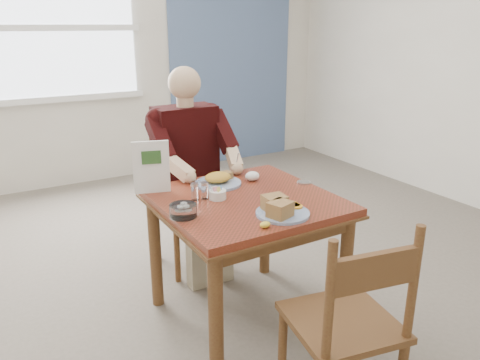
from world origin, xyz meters
TOP-DOWN VIEW (x-y plane):
  - floor at (0.00, 0.00)m, footprint 6.00×6.00m
  - wall_back at (0.00, 3.00)m, footprint 5.50×0.00m
  - accent_panel at (1.60, 2.98)m, footprint 1.60×0.02m
  - lemon_wedge at (-0.12, -0.38)m, footprint 0.06×0.05m
  - napkin at (0.18, 0.22)m, footprint 0.11×0.10m
  - metal_dish at (0.42, 0.03)m, footprint 0.10×0.10m
  - window at (-0.40, 2.97)m, footprint 1.72×0.04m
  - table at (0.00, 0.00)m, footprint 0.92×0.92m
  - chair_far at (0.00, 0.80)m, footprint 0.42×0.42m
  - chair_near at (-0.03, -0.85)m, footprint 0.49×0.49m
  - diner at (0.00, 0.71)m, footprint 0.53×0.56m
  - near_plate at (0.02, -0.29)m, footprint 0.31×0.31m
  - far_plate at (-0.02, 0.27)m, footprint 0.32×0.32m
  - caddy at (-0.14, 0.06)m, footprint 0.09×0.09m
  - shakers at (-0.22, 0.10)m, footprint 0.10×0.06m
  - creamer at (-0.40, -0.07)m, footprint 0.18×0.18m
  - menu at (-0.40, 0.33)m, footprint 0.19×0.07m

SIDE VIEW (x-z plane):
  - floor at x=0.00m, z-range 0.00..0.00m
  - chair_far at x=0.00m, z-range 0.00..0.95m
  - chair_near at x=-0.03m, z-range 0.00..0.95m
  - table at x=0.00m, z-range 0.26..1.01m
  - metal_dish at x=0.42m, z-range 0.75..0.76m
  - lemon_wedge at x=-0.12m, z-range 0.75..0.78m
  - caddy at x=-0.14m, z-range 0.74..0.81m
  - far_plate at x=-0.02m, z-range 0.74..0.81m
  - napkin at x=0.18m, z-range 0.75..0.81m
  - creamer at x=-0.40m, z-range 0.75..0.81m
  - near_plate at x=0.02m, z-range 0.74..0.83m
  - shakers at x=-0.22m, z-range 0.75..0.84m
  - diner at x=0.00m, z-range 0.12..1.50m
  - menu at x=-0.40m, z-range 0.75..1.04m
  - accent_panel at x=1.60m, z-range 0.00..2.80m
  - wall_back at x=0.00m, z-range -1.35..4.15m
  - window at x=-0.40m, z-range 0.89..2.31m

